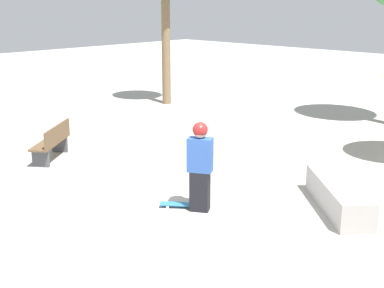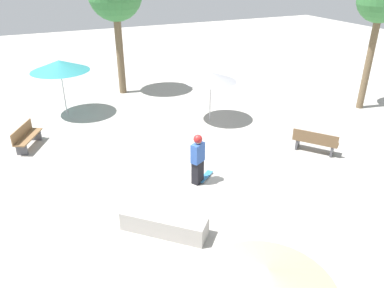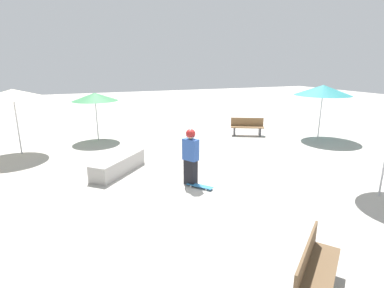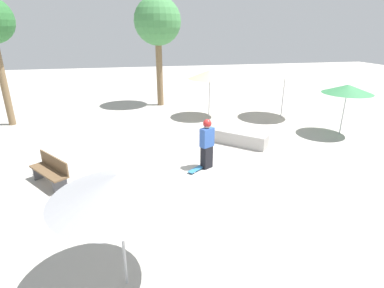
% 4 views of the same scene
% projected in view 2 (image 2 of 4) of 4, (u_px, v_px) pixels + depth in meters
% --- Properties ---
extents(ground_plane, '(60.00, 60.00, 0.00)m').
position_uv_depth(ground_plane, '(181.00, 177.00, 12.20)').
color(ground_plane, '#ADA8A0').
extents(skater_main, '(0.51, 0.43, 1.67)m').
position_uv_depth(skater_main, '(198.00, 158.00, 11.52)').
color(skater_main, black).
rests_on(skater_main, ground_plane).
extents(skateboard, '(0.75, 0.66, 0.07)m').
position_uv_depth(skateboard, '(205.00, 176.00, 12.14)').
color(skateboard, teal).
rests_on(skateboard, ground_plane).
extents(concrete_ledge, '(2.07, 1.99, 0.52)m').
position_uv_depth(concrete_ledge, '(164.00, 224.00, 9.66)').
color(concrete_ledge, '#A8A39E').
rests_on(concrete_ledge, ground_plane).
extents(bench_near, '(1.32, 1.54, 0.85)m').
position_uv_depth(bench_near, '(315.00, 142.00, 13.60)').
color(bench_near, '#47474C').
rests_on(bench_near, ground_plane).
extents(bench_far, '(1.11, 1.63, 0.85)m').
position_uv_depth(bench_far, '(27.00, 137.00, 13.97)').
color(bench_far, '#47474C').
rests_on(bench_far, ground_plane).
extents(shade_umbrella_grey, '(2.21, 2.21, 2.19)m').
position_uv_depth(shade_umbrella_grey, '(211.00, 77.00, 15.63)').
color(shade_umbrella_grey, '#B7B7BC').
rests_on(shade_umbrella_grey, ground_plane).
extents(shade_umbrella_teal, '(2.53, 2.53, 2.51)m').
position_uv_depth(shade_umbrella_teal, '(60.00, 66.00, 16.13)').
color(shade_umbrella_teal, '#B7B7BC').
rests_on(shade_umbrella_teal, ground_plane).
extents(shade_umbrella_tan, '(2.18, 2.18, 2.41)m').
position_uv_depth(shade_umbrella_tan, '(267.00, 280.00, 5.44)').
color(shade_umbrella_tan, '#B7B7BC').
rests_on(shade_umbrella_tan, ground_plane).
extents(palm_tree_right, '(2.06, 2.06, 5.96)m').
position_uv_depth(palm_tree_right, '(382.00, 1.00, 15.81)').
color(palm_tree_right, brown).
rests_on(palm_tree_right, ground_plane).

